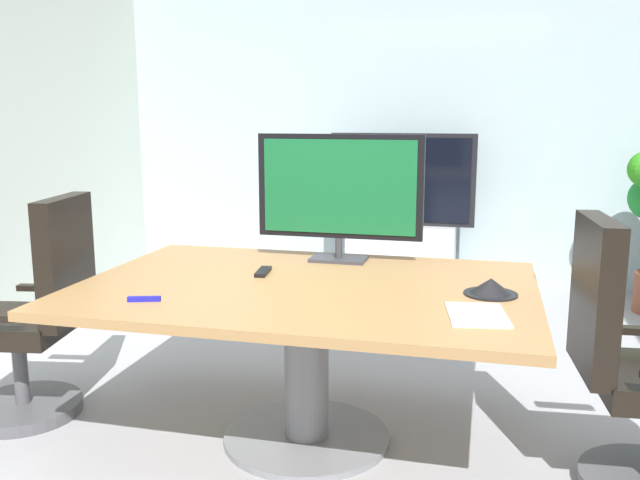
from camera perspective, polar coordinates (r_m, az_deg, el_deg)
The scene contains 11 objects.
ground_plane at distance 3.15m, azimuth 0.74°, elevation -17.34°, with size 7.56×7.56×0.00m, color #99999E.
wall_back_glass_partition at distance 6.02m, azimuth 8.08°, elevation 9.24°, with size 5.35×0.10×2.67m, color #9EB2B7.
conference_table at distance 3.02m, azimuth -1.16°, elevation -6.78°, with size 1.97×1.36×0.74m.
office_chair_left at distance 3.59m, azimuth -22.81°, elevation -6.72°, with size 0.63×0.61×1.09m.
office_chair_right at distance 2.94m, azimuth 25.04°, elevation -10.73°, with size 0.61×0.59×1.09m.
tv_monitor at distance 3.39m, azimuth 1.65°, elevation 4.23°, with size 0.84×0.18×0.64m.
wall_display_unit at distance 5.76m, azimuth 6.85°, elevation 0.27°, with size 1.20×0.36×1.31m.
conference_phone at distance 2.88m, azimuth 14.19°, elevation -3.90°, with size 0.22×0.22×0.07m.
remote_control at distance 3.17m, azimuth -4.81°, elevation -2.68°, with size 0.05×0.17×0.02m, color black.
whiteboard_marker at distance 2.79m, azimuth -14.59°, elevation -4.83°, with size 0.13×0.02×0.02m, color #1919A5.
paper_notepad at distance 2.59m, azimuth 13.09°, elevation -6.14°, with size 0.21×0.30×0.01m, color white.
Camera 1 is at (0.64, -2.70, 1.48)m, focal length 38.00 mm.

